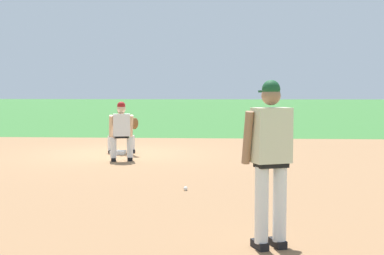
# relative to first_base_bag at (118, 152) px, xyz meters

# --- Properties ---
(ground_plane) EXTENTS (160.00, 160.00, 0.00)m
(ground_plane) POSITION_rel_first_base_bag_xyz_m (0.00, 0.00, -0.04)
(ground_plane) COLOR #336B2D
(infield_dirt_patch) EXTENTS (18.00, 18.00, 0.01)m
(infield_dirt_patch) POSITION_rel_first_base_bag_xyz_m (-4.23, -1.72, -0.04)
(infield_dirt_patch) COLOR #936B47
(infield_dirt_patch) RESTS_ON ground
(first_base_bag) EXTENTS (0.38, 0.38, 0.09)m
(first_base_bag) POSITION_rel_first_base_bag_xyz_m (0.00, 0.00, 0.00)
(first_base_bag) COLOR white
(first_base_bag) RESTS_ON ground
(baseball) EXTENTS (0.07, 0.07, 0.07)m
(baseball) POSITION_rel_first_base_bag_xyz_m (-5.12, -2.24, -0.01)
(baseball) COLOR white
(baseball) RESTS_ON ground
(pitcher) EXTENTS (0.82, 0.60, 1.86)m
(pitcher) POSITION_rel_first_base_bag_xyz_m (-8.41, -3.43, 1.01)
(pitcher) COLOR black
(pitcher) RESTS_ON ground
(first_baseman) EXTENTS (0.85, 0.96, 1.34)m
(first_baseman) POSITION_rel_first_base_bag_xyz_m (0.18, -0.09, 0.69)
(first_baseman) COLOR black
(first_baseman) RESTS_ON ground
(baserunner) EXTENTS (0.54, 0.65, 1.46)m
(baserunner) POSITION_rel_first_base_bag_xyz_m (-1.42, -0.39, 0.75)
(baserunner) COLOR black
(baserunner) RESTS_ON ground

